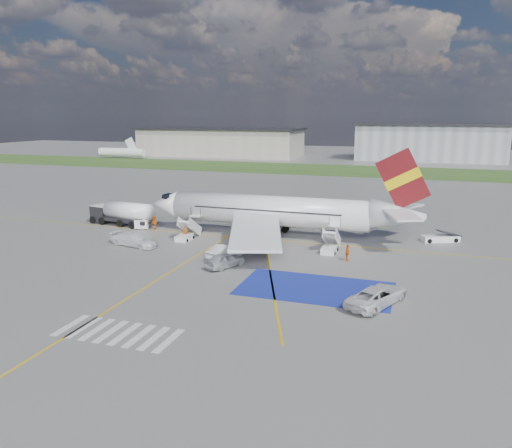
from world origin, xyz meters
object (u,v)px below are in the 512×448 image
(airliner, at_px, (280,211))
(van_white_a, at_px, (378,293))
(gpu_cart, at_px, (142,224))
(fuel_tanker, at_px, (122,215))
(car_silver_a, at_px, (225,260))
(van_white_b, at_px, (133,238))
(belt_loader, at_px, (440,239))
(car_silver_b, at_px, (226,251))

(airliner, distance_m, van_white_a, 24.83)
(gpu_cart, bearing_deg, fuel_tanker, 142.49)
(car_silver_a, height_order, van_white_b, van_white_b)
(belt_loader, bearing_deg, car_silver_a, -163.84)
(gpu_cart, relative_size, belt_loader, 0.41)
(fuel_tanker, bearing_deg, airliner, 10.62)
(fuel_tanker, distance_m, belt_loader, 43.63)
(airliner, xyz_separation_m, fuel_tanker, (-23.52, -0.51, -1.95))
(airliner, bearing_deg, van_white_a, -54.72)
(fuel_tanker, bearing_deg, van_white_b, -41.36)
(van_white_a, bearing_deg, fuel_tanker, -3.32)
(airliner, distance_m, fuel_tanker, 23.61)
(fuel_tanker, distance_m, van_white_a, 42.61)
(gpu_cart, relative_size, van_white_a, 0.37)
(fuel_tanker, height_order, belt_loader, fuel_tanker)
(gpu_cart, distance_m, van_white_a, 38.42)
(airliner, height_order, car_silver_b, airliner)
(fuel_tanker, bearing_deg, car_silver_b, -18.83)
(fuel_tanker, bearing_deg, van_white_a, -18.12)
(belt_loader, distance_m, car_silver_b, 27.61)
(car_silver_a, xyz_separation_m, van_white_a, (16.14, -5.53, 0.26))
(belt_loader, bearing_deg, fuel_tanker, 161.44)
(belt_loader, relative_size, van_white_a, 0.90)
(van_white_b, bearing_deg, van_white_a, -94.24)
(van_white_a, height_order, van_white_b, van_white_a)
(airliner, relative_size, fuel_tanker, 3.56)
(belt_loader, height_order, car_silver_a, car_silver_a)
(fuel_tanker, xyz_separation_m, gpu_cart, (4.01, -1.39, -0.77))
(van_white_a, bearing_deg, car_silver_a, 5.26)
(car_silver_a, height_order, van_white_a, van_white_a)
(gpu_cart, xyz_separation_m, car_silver_b, (16.60, -9.67, 0.17))
(belt_loader, xyz_separation_m, car_silver_b, (-22.78, -15.59, 0.47))
(airliner, height_order, gpu_cart, airliner)
(airliner, bearing_deg, fuel_tanker, -178.76)
(car_silver_b, xyz_separation_m, van_white_b, (-12.73, 1.42, 0.15))
(car_silver_a, xyz_separation_m, car_silver_b, (-1.05, 3.08, 0.05))
(car_silver_b, distance_m, van_white_b, 12.81)
(gpu_cart, distance_m, car_silver_b, 19.21)
(fuel_tanker, relative_size, car_silver_a, 2.24)
(car_silver_a, bearing_deg, van_white_b, 7.12)
(belt_loader, relative_size, car_silver_a, 1.09)
(airliner, relative_size, van_white_b, 7.30)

